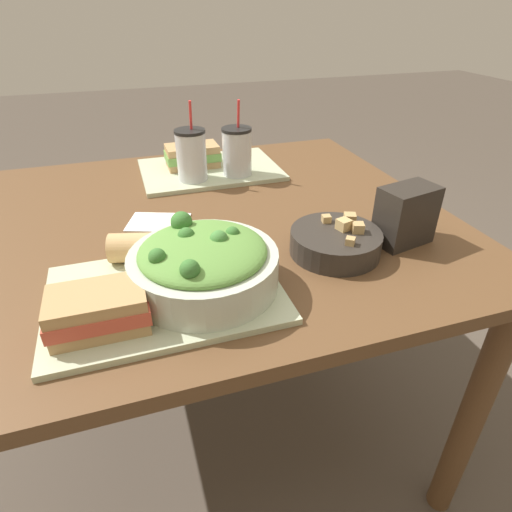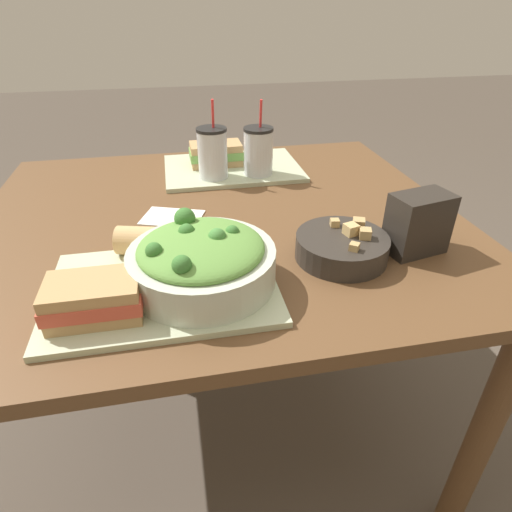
{
  "view_description": "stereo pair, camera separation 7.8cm",
  "coord_description": "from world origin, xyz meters",
  "px_view_note": "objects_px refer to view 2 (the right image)",
  "views": [
    {
      "loc": [
        -0.17,
        -0.91,
        1.2
      ],
      "look_at": [
        0.03,
        -0.28,
        0.79
      ],
      "focal_mm": 30.0,
      "sensor_mm": 36.0,
      "label": 1
    },
    {
      "loc": [
        -0.1,
        -0.93,
        1.2
      ],
      "look_at": [
        0.03,
        -0.28,
        0.79
      ],
      "focal_mm": 30.0,
      "sensor_mm": 36.0,
      "label": 2
    }
  ],
  "objects_px": {
    "drink_cup_dark": "(213,155)",
    "drink_cup_red": "(258,153)",
    "salad_bowl": "(202,259)",
    "soup_bowl": "(342,246)",
    "sandwich_near": "(94,298)",
    "napkin_folded": "(172,217)",
    "chip_bag": "(418,224)",
    "baguette_near": "(162,241)",
    "sandwich_far": "(216,154)"
  },
  "relations": [
    {
      "from": "salad_bowl",
      "to": "drink_cup_dark",
      "type": "xyz_separation_m",
      "value": [
        0.08,
        0.51,
        0.02
      ]
    },
    {
      "from": "chip_bag",
      "to": "salad_bowl",
      "type": "bearing_deg",
      "value": 173.96
    },
    {
      "from": "napkin_folded",
      "to": "drink_cup_dark",
      "type": "bearing_deg",
      "value": 60.21
    },
    {
      "from": "chip_bag",
      "to": "sandwich_far",
      "type": "bearing_deg",
      "value": 108.97
    },
    {
      "from": "drink_cup_red",
      "to": "chip_bag",
      "type": "bearing_deg",
      "value": -63.5
    },
    {
      "from": "sandwich_far",
      "to": "drink_cup_red",
      "type": "relative_size",
      "value": 0.76
    },
    {
      "from": "napkin_folded",
      "to": "drink_cup_red",
      "type": "bearing_deg",
      "value": 40.65
    },
    {
      "from": "sandwich_near",
      "to": "drink_cup_red",
      "type": "bearing_deg",
      "value": 56.58
    },
    {
      "from": "baguette_near",
      "to": "drink_cup_dark",
      "type": "bearing_deg",
      "value": -5.09
    },
    {
      "from": "drink_cup_dark",
      "to": "napkin_folded",
      "type": "xyz_separation_m",
      "value": [
        -0.12,
        -0.22,
        -0.08
      ]
    },
    {
      "from": "soup_bowl",
      "to": "sandwich_near",
      "type": "xyz_separation_m",
      "value": [
        -0.46,
        -0.11,
        0.02
      ]
    },
    {
      "from": "drink_cup_dark",
      "to": "drink_cup_red",
      "type": "xyz_separation_m",
      "value": [
        0.13,
        0.0,
        -0.0
      ]
    },
    {
      "from": "salad_bowl",
      "to": "baguette_near",
      "type": "height_order",
      "value": "salad_bowl"
    },
    {
      "from": "salad_bowl",
      "to": "sandwich_far",
      "type": "height_order",
      "value": "salad_bowl"
    },
    {
      "from": "baguette_near",
      "to": "chip_bag",
      "type": "height_order",
      "value": "chip_bag"
    },
    {
      "from": "drink_cup_dark",
      "to": "napkin_folded",
      "type": "bearing_deg",
      "value": -119.79
    },
    {
      "from": "salad_bowl",
      "to": "sandwich_near",
      "type": "height_order",
      "value": "salad_bowl"
    },
    {
      "from": "salad_bowl",
      "to": "napkin_folded",
      "type": "distance_m",
      "value": 0.3
    },
    {
      "from": "sandwich_far",
      "to": "drink_cup_red",
      "type": "distance_m",
      "value": 0.15
    },
    {
      "from": "drink_cup_red",
      "to": "napkin_folded",
      "type": "height_order",
      "value": "drink_cup_red"
    },
    {
      "from": "salad_bowl",
      "to": "drink_cup_dark",
      "type": "height_order",
      "value": "drink_cup_dark"
    },
    {
      "from": "drink_cup_red",
      "to": "chip_bag",
      "type": "relative_size",
      "value": 1.58
    },
    {
      "from": "sandwich_far",
      "to": "chip_bag",
      "type": "relative_size",
      "value": 1.21
    },
    {
      "from": "baguette_near",
      "to": "sandwich_far",
      "type": "xyz_separation_m",
      "value": [
        0.17,
        0.51,
        0.0
      ]
    },
    {
      "from": "soup_bowl",
      "to": "napkin_folded",
      "type": "relative_size",
      "value": 1.14
    },
    {
      "from": "sandwich_far",
      "to": "salad_bowl",
      "type": "bearing_deg",
      "value": -99.53
    },
    {
      "from": "salad_bowl",
      "to": "sandwich_near",
      "type": "relative_size",
      "value": 1.72
    },
    {
      "from": "sandwich_near",
      "to": "napkin_folded",
      "type": "bearing_deg",
      "value": 70.37
    },
    {
      "from": "drink_cup_red",
      "to": "soup_bowl",
      "type": "bearing_deg",
      "value": -80.78
    },
    {
      "from": "baguette_near",
      "to": "drink_cup_red",
      "type": "xyz_separation_m",
      "value": [
        0.27,
        0.4,
        0.03
      ]
    },
    {
      "from": "sandwich_near",
      "to": "napkin_folded",
      "type": "height_order",
      "value": "sandwich_near"
    },
    {
      "from": "soup_bowl",
      "to": "drink_cup_dark",
      "type": "relative_size",
      "value": 0.87
    },
    {
      "from": "soup_bowl",
      "to": "drink_cup_dark",
      "type": "distance_m",
      "value": 0.51
    },
    {
      "from": "soup_bowl",
      "to": "sandwich_far",
      "type": "xyz_separation_m",
      "value": [
        -0.18,
        0.57,
        0.02
      ]
    },
    {
      "from": "sandwich_near",
      "to": "sandwich_far",
      "type": "height_order",
      "value": "same"
    },
    {
      "from": "baguette_near",
      "to": "salad_bowl",
      "type": "bearing_deg",
      "value": -133.27
    },
    {
      "from": "sandwich_near",
      "to": "drink_cup_dark",
      "type": "bearing_deg",
      "value": 66.44
    },
    {
      "from": "salad_bowl",
      "to": "soup_bowl",
      "type": "relative_size",
      "value": 1.41
    },
    {
      "from": "sandwich_far",
      "to": "sandwich_near",
      "type": "bearing_deg",
      "value": -112.59
    },
    {
      "from": "sandwich_near",
      "to": "chip_bag",
      "type": "xyz_separation_m",
      "value": [
        0.61,
        0.11,
        0.02
      ]
    },
    {
      "from": "chip_bag",
      "to": "napkin_folded",
      "type": "height_order",
      "value": "chip_bag"
    },
    {
      "from": "baguette_near",
      "to": "drink_cup_red",
      "type": "distance_m",
      "value": 0.49
    },
    {
      "from": "drink_cup_red",
      "to": "napkin_folded",
      "type": "xyz_separation_m",
      "value": [
        -0.25,
        -0.22,
        -0.07
      ]
    },
    {
      "from": "sandwich_near",
      "to": "drink_cup_red",
      "type": "relative_size",
      "value": 0.73
    },
    {
      "from": "drink_cup_red",
      "to": "sandwich_near",
      "type": "bearing_deg",
      "value": -123.74
    },
    {
      "from": "napkin_folded",
      "to": "chip_bag",
      "type": "bearing_deg",
      "value": -27.12
    },
    {
      "from": "soup_bowl",
      "to": "baguette_near",
      "type": "distance_m",
      "value": 0.36
    },
    {
      "from": "sandwich_far",
      "to": "drink_cup_red",
      "type": "height_order",
      "value": "drink_cup_red"
    },
    {
      "from": "baguette_near",
      "to": "sandwich_far",
      "type": "height_order",
      "value": "sandwich_far"
    },
    {
      "from": "baguette_near",
      "to": "chip_bag",
      "type": "distance_m",
      "value": 0.51
    }
  ]
}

